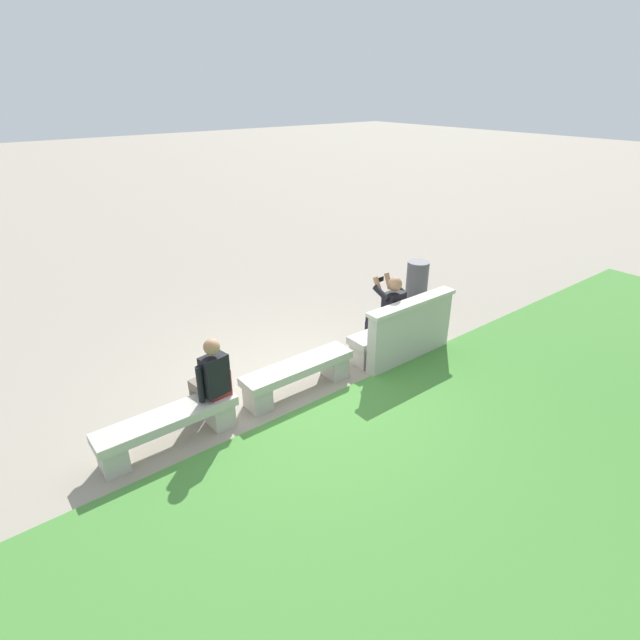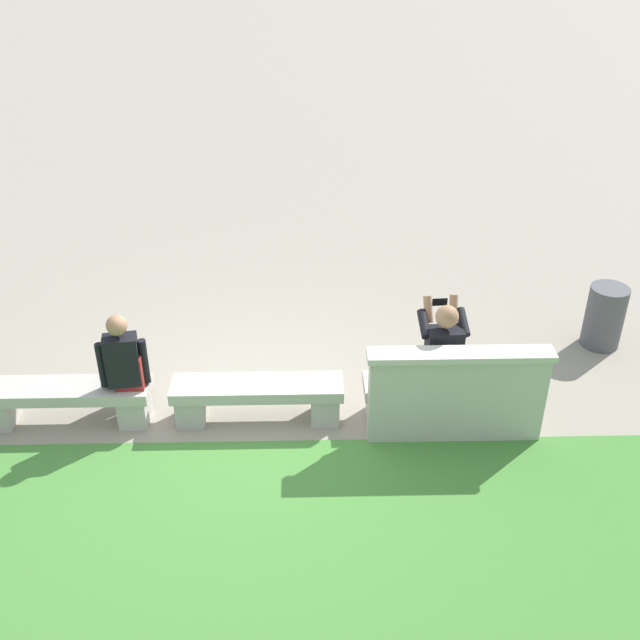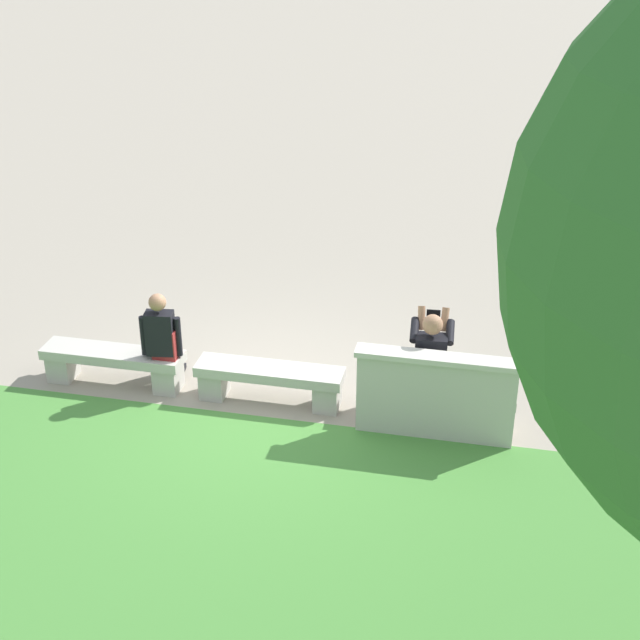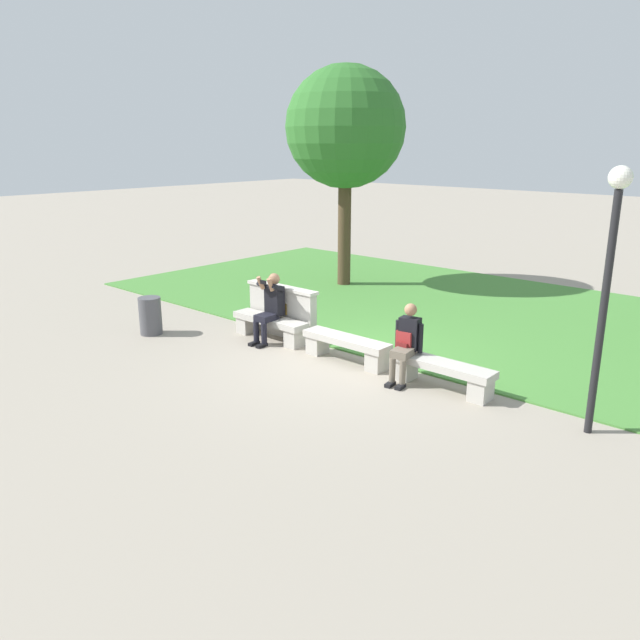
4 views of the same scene
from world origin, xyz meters
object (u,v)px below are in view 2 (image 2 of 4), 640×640
object	(u,v)px
bench_near	(258,396)
backpack	(129,371)
bench_main	(448,393)
trash_bin	(604,317)
person_photographer	(440,352)
person_distant	(124,363)
bench_mid	(65,399)

from	to	relation	value
bench_near	backpack	bearing A→B (deg)	0.29
bench_main	backpack	distance (m)	3.16
bench_main	trash_bin	xyz separation A→B (m)	(-2.04, -1.34, 0.08)
bench_main	person_photographer	size ratio (longest dim) A/B	1.29
person_photographer	backpack	xyz separation A→B (m)	(3.04, 0.08, -0.11)
person_photographer	person_distant	xyz separation A→B (m)	(3.10, 0.01, -0.06)
bench_main	trash_bin	world-z (taller)	trash_bin
person_photographer	trash_bin	size ratio (longest dim) A/B	1.76
person_photographer	person_distant	world-z (taller)	person_photographer
person_distant	trash_bin	size ratio (longest dim) A/B	1.68
bench_near	bench_mid	bearing A→B (deg)	0.00
bench_main	person_photographer	world-z (taller)	person_photographer
bench_near	backpack	world-z (taller)	backpack
person_distant	bench_mid	bearing A→B (deg)	6.00
person_photographer	person_distant	size ratio (longest dim) A/B	1.05
bench_mid	backpack	bearing A→B (deg)	179.48
bench_main	bench_mid	world-z (taller)	same
person_distant	backpack	xyz separation A→B (m)	(-0.06, 0.07, -0.05)
person_photographer	trash_bin	xyz separation A→B (m)	(-2.15, -1.26, -0.36)
bench_main	person_distant	bearing A→B (deg)	-1.17
bench_near	backpack	size ratio (longest dim) A/B	3.99
bench_near	trash_bin	xyz separation A→B (m)	(-3.95, -1.34, 0.08)
bench_near	person_photographer	bearing A→B (deg)	-177.54
bench_mid	bench_near	bearing A→B (deg)	180.00
person_photographer	trash_bin	world-z (taller)	person_photographer
bench_mid	trash_bin	world-z (taller)	trash_bin
bench_near	backpack	xyz separation A→B (m)	(1.23, 0.01, 0.33)
backpack	trash_bin	distance (m)	5.36
bench_near	trash_bin	distance (m)	4.17
person_distant	bench_near	bearing A→B (deg)	177.09
bench_main	backpack	bearing A→B (deg)	0.11
bench_near	person_distant	world-z (taller)	person_distant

